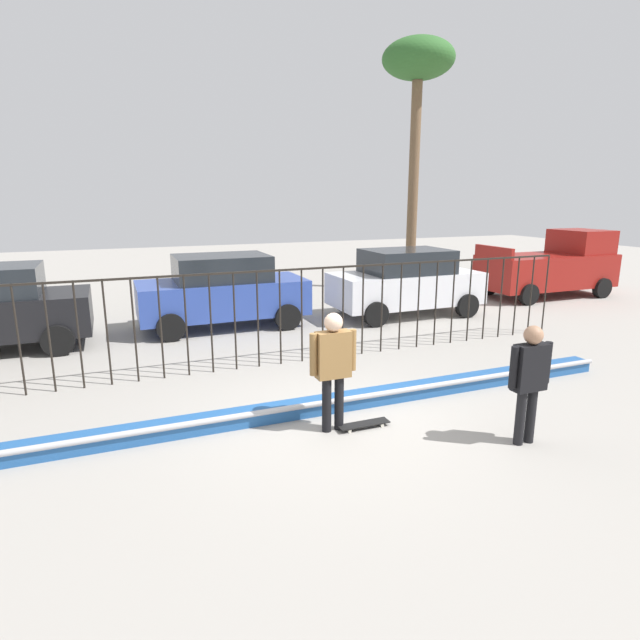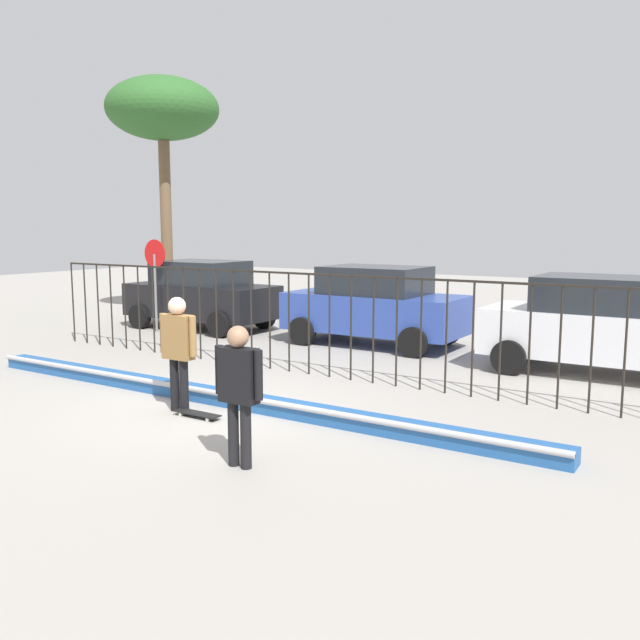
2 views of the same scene
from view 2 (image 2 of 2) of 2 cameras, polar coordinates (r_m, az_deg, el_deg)
name	(u,v)px [view 2 (image 2 of 2)]	position (r m, az deg, el deg)	size (l,w,h in m)	color
ground_plane	(202,410)	(10.68, -10.05, -7.58)	(60.00, 60.00, 0.00)	#9E9991
bowl_coping_ledge	(221,397)	(10.98, -8.47, -6.48)	(11.00, 0.40, 0.27)	#235699
perimeter_fence	(309,313)	(12.81, -0.96, 0.60)	(14.04, 0.04, 1.97)	black
skateboarder	(178,343)	(10.45, -12.01, -1.97)	(0.72, 0.27, 1.78)	black
skateboard	(197,414)	(10.29, -10.43, -7.86)	(0.80, 0.20, 0.07)	black
camera_operator	(239,383)	(7.93, -6.95, -5.37)	(0.69, 0.26, 1.70)	black
parked_car_black	(201,294)	(18.96, -10.09, 2.19)	(4.30, 2.12, 1.90)	black
parked_car_blue	(375,305)	(16.11, 4.69, 1.28)	(4.30, 2.12, 1.90)	#2D479E
parked_car_white	(601,325)	(13.91, 22.82, -0.38)	(4.30, 2.12, 1.90)	silver
stop_sign	(155,272)	(18.64, -13.88, 3.97)	(0.76, 0.07, 2.50)	slate
palm_tree_short	(163,112)	(22.59, -13.26, 16.87)	(3.54, 3.54, 7.50)	brown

